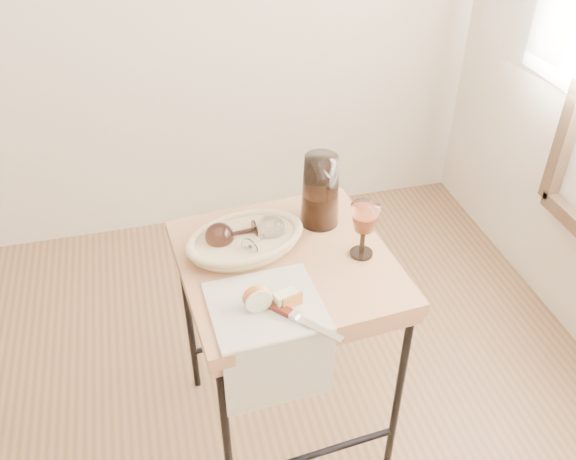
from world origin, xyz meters
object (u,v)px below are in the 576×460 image
object	(u,v)px
goblet_lying_a	(235,233)
apple_half	(257,296)
table_knife	(297,317)
goblet_lying_b	(262,236)
side_table	(286,349)
tea_towel	(266,305)
wine_goblet	(363,231)
bread_basket	(245,242)
pitcher	(320,190)

from	to	relation	value
goblet_lying_a	apple_half	bearing A→B (deg)	86.67
apple_half	table_knife	world-z (taller)	apple_half
goblet_lying_b	side_table	bearing A→B (deg)	-85.15
tea_towel	side_table	bearing A→B (deg)	56.99
wine_goblet	apple_half	bearing A→B (deg)	-157.44
table_knife	tea_towel	bearing A→B (deg)	-178.57
side_table	bread_basket	xyz separation A→B (m)	(-0.10, 0.07, 0.41)
pitcher	wine_goblet	xyz separation A→B (m)	(0.07, -0.19, -0.03)
side_table	table_knife	world-z (taller)	table_knife
bread_basket	goblet_lying_b	bearing A→B (deg)	-35.30
goblet_lying_b	apple_half	distance (m)	0.24
side_table	tea_towel	world-z (taller)	tea_towel
bread_basket	pitcher	size ratio (longest dim) A/B	1.17
bread_basket	wine_goblet	xyz separation A→B (m)	(0.32, -0.11, 0.06)
tea_towel	goblet_lying_b	xyz separation A→B (m)	(0.04, 0.23, 0.05)
tea_towel	goblet_lying_b	world-z (taller)	goblet_lying_b
tea_towel	goblet_lying_a	bearing A→B (deg)	94.06
goblet_lying_a	wine_goblet	bearing A→B (deg)	155.89
table_knife	wine_goblet	bearing A→B (deg)	89.73
goblet_lying_a	table_knife	xyz separation A→B (m)	(0.10, -0.33, -0.04)
bread_basket	table_knife	xyz separation A→B (m)	(0.07, -0.32, -0.01)
wine_goblet	bread_basket	bearing A→B (deg)	161.79
pitcher	side_table	bearing A→B (deg)	-151.63
side_table	bread_basket	size ratio (longest dim) A/B	2.41
apple_half	tea_towel	bearing A→B (deg)	-3.16
goblet_lying_b	table_knife	world-z (taller)	goblet_lying_b
tea_towel	apple_half	world-z (taller)	apple_half
side_table	table_knife	size ratio (longest dim) A/B	3.13
tea_towel	table_knife	world-z (taller)	table_knife
goblet_lying_b	table_knife	distance (m)	0.30
goblet_lying_a	goblet_lying_b	bearing A→B (deg)	151.17
side_table	bread_basket	distance (m)	0.43
tea_towel	goblet_lying_a	world-z (taller)	goblet_lying_a
tea_towel	bread_basket	world-z (taller)	bread_basket
goblet_lying_a	goblet_lying_b	world-z (taller)	goblet_lying_a
goblet_lying_a	bread_basket	bearing A→B (deg)	148.24
side_table	tea_towel	bearing A→B (deg)	-120.16
tea_towel	pitcher	bearing A→B (deg)	50.24
bread_basket	tea_towel	bearing A→B (deg)	-102.64
bread_basket	wine_goblet	world-z (taller)	wine_goblet
side_table	goblet_lying_b	world-z (taller)	goblet_lying_b
tea_towel	apple_half	distance (m)	0.04
side_table	apple_half	size ratio (longest dim) A/B	9.92
tea_towel	goblet_lying_a	size ratio (longest dim) A/B	2.14
bread_basket	goblet_lying_b	size ratio (longest dim) A/B	2.34
tea_towel	table_knife	xyz separation A→B (m)	(0.07, -0.07, 0.01)
side_table	pitcher	bearing A→B (deg)	46.75
side_table	wine_goblet	world-z (taller)	wine_goblet
side_table	bread_basket	world-z (taller)	bread_basket
side_table	goblet_lying_b	bearing A→B (deg)	136.25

